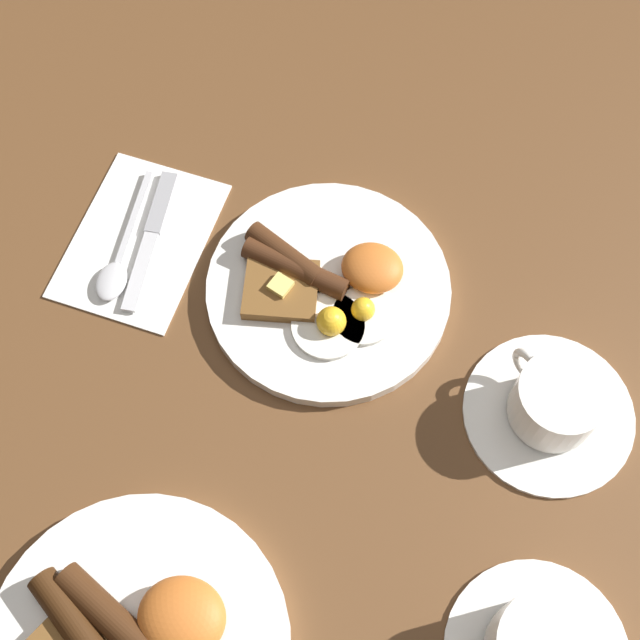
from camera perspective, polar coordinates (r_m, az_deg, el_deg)
ground_plane at (r=0.91m, az=0.54°, el=1.74°), size 3.00×3.00×0.00m
breakfast_plate_near at (r=0.90m, az=0.46°, el=2.07°), size 0.25×0.25×0.04m
teacup_near at (r=0.86m, az=14.74°, el=-5.27°), size 0.16×0.16×0.06m
napkin at (r=0.95m, az=-11.46°, el=5.08°), size 0.15×0.20×0.01m
knife at (r=0.95m, az=-10.68°, el=5.57°), size 0.03×0.17×0.01m
spoon at (r=0.94m, az=-12.89°, el=3.36°), size 0.03×0.16×0.01m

